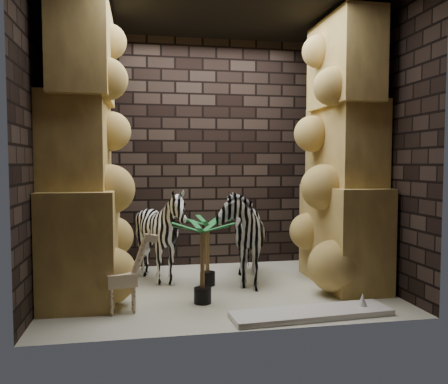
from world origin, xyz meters
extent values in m
plane|color=beige|center=(0.00, 0.00, 0.00)|extent=(3.50, 3.50, 0.00)
plane|color=black|center=(0.00, 0.00, 3.00)|extent=(3.50, 3.50, 0.00)
plane|color=black|center=(0.00, 1.25, 1.50)|extent=(3.50, 0.00, 3.50)
plane|color=black|center=(0.00, -1.25, 1.50)|extent=(3.50, 0.00, 3.50)
plane|color=black|center=(-1.75, 0.00, 1.50)|extent=(0.00, 3.00, 3.00)
plane|color=black|center=(1.75, 0.00, 1.50)|extent=(0.00, 3.00, 3.00)
imported|color=white|center=(0.29, 0.28, 0.63)|extent=(0.72, 1.14, 1.27)
imported|color=white|center=(-0.60, 0.40, 0.49)|extent=(1.21, 1.33, 0.98)
cube|color=white|center=(0.67, -0.99, 0.03)|extent=(1.48, 0.45, 0.05)
camera|label=1|loc=(-0.81, -4.74, 1.35)|focal=36.35mm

